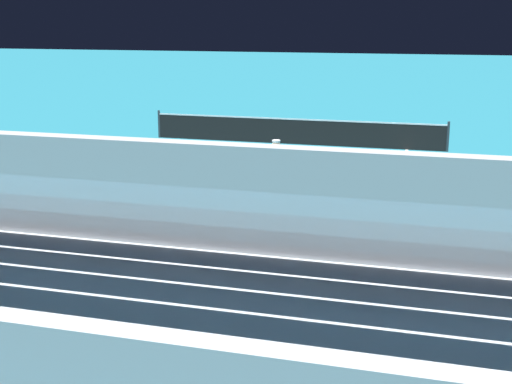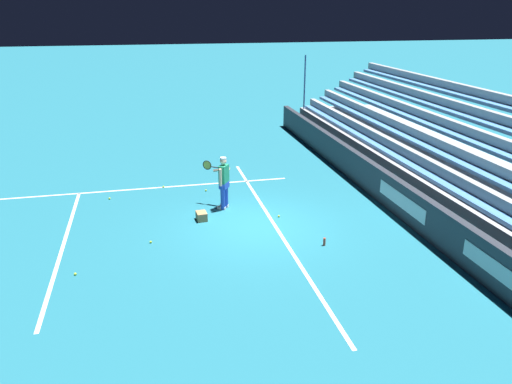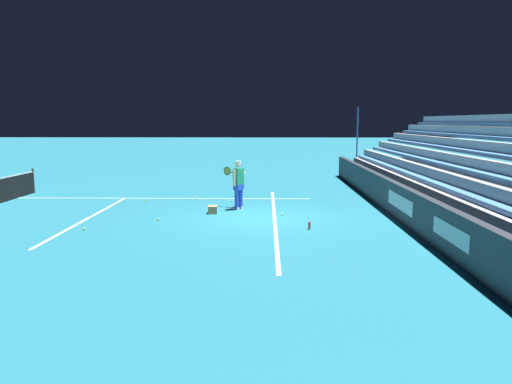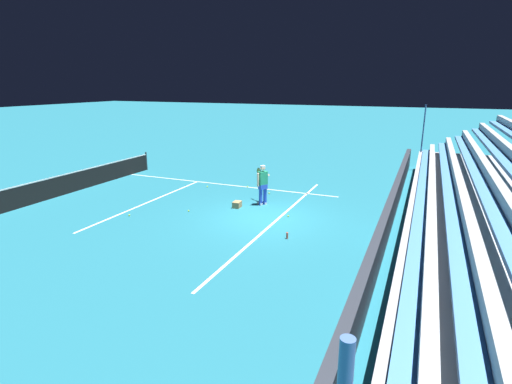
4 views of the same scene
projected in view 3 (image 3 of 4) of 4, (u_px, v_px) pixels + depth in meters
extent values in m
plane|color=#1E6B7F|center=(259.00, 218.00, 16.01)|extent=(160.00, 160.00, 0.00)
cube|color=white|center=(274.00, 218.00, 16.00)|extent=(12.00, 0.10, 0.01)
cube|color=white|center=(162.00, 198.00, 20.17)|extent=(0.10, 12.00, 0.01)
cube|color=white|center=(89.00, 218.00, 16.13)|extent=(8.22, 0.10, 0.01)
cube|color=#2D333D|center=(400.00, 202.00, 15.84)|extent=(25.63, 0.24, 1.10)
cube|color=silver|center=(400.00, 202.00, 15.42)|extent=(2.80, 0.01, 0.44)
cube|color=silver|center=(450.00, 233.00, 11.19)|extent=(2.20, 0.01, 0.40)
cube|color=#9EA3A8|center=(483.00, 202.00, 15.78)|extent=(24.35, 4.00, 1.10)
cube|color=#4C89CC|center=(433.00, 182.00, 15.73)|extent=(23.86, 0.40, 0.12)
cube|color=#9EA3A8|center=(442.00, 178.00, 15.70)|extent=(24.35, 0.24, 0.45)
cube|color=#4C89CC|center=(459.00, 168.00, 15.65)|extent=(23.86, 0.40, 0.12)
cube|color=#9EA3A8|center=(469.00, 164.00, 15.62)|extent=(24.35, 0.24, 0.45)
cube|color=#4C89CC|center=(486.00, 154.00, 15.57)|extent=(23.86, 0.40, 0.12)
cube|color=#9EA3A8|center=(495.00, 149.00, 15.54)|extent=(24.35, 0.24, 0.45)
cylinder|color=#4C70B2|center=(357.00, 143.00, 27.32)|extent=(0.08, 0.08, 3.85)
cylinder|color=blue|center=(237.00, 197.00, 17.50)|extent=(0.15, 0.15, 0.88)
cylinder|color=blue|center=(241.00, 197.00, 17.67)|extent=(0.15, 0.15, 0.88)
cube|color=white|center=(235.00, 208.00, 17.59)|extent=(0.25, 0.29, 0.09)
cube|color=white|center=(239.00, 208.00, 17.76)|extent=(0.25, 0.29, 0.09)
cube|color=blue|center=(239.00, 187.00, 17.53)|extent=(0.40, 0.38, 0.20)
cube|color=#239366|center=(239.00, 177.00, 17.48)|extent=(0.42, 0.38, 0.58)
sphere|color=beige|center=(238.00, 164.00, 17.43)|extent=(0.21, 0.21, 0.21)
cylinder|color=white|center=(238.00, 162.00, 17.41)|extent=(0.20, 0.20, 0.05)
cylinder|color=beige|center=(234.00, 178.00, 17.29)|extent=(0.09, 0.09, 0.56)
cylinder|color=beige|center=(238.00, 174.00, 17.79)|extent=(0.41, 0.53, 0.24)
cylinder|color=black|center=(233.00, 172.00, 17.92)|extent=(0.20, 0.26, 0.03)
torus|color=black|center=(227.00, 171.00, 18.08)|extent=(0.20, 0.27, 0.31)
cylinder|color=#D6D14C|center=(227.00, 171.00, 18.08)|extent=(0.16, 0.22, 0.27)
cube|color=#A87F51|center=(213.00, 210.00, 16.86)|extent=(0.42, 0.33, 0.26)
sphere|color=#CCE533|center=(283.00, 214.00, 16.52)|extent=(0.07, 0.07, 0.07)
sphere|color=#CCE533|center=(158.00, 220.00, 15.65)|extent=(0.07, 0.07, 0.07)
sphere|color=#CCE533|center=(146.00, 201.00, 19.35)|extent=(0.07, 0.07, 0.07)
sphere|color=#CCE533|center=(84.00, 229.00, 14.30)|extent=(0.07, 0.07, 0.07)
sphere|color=#CCE533|center=(197.00, 198.00, 20.10)|extent=(0.07, 0.07, 0.07)
sphere|color=#CCE533|center=(231.00, 201.00, 19.36)|extent=(0.07, 0.07, 0.07)
cylinder|color=#EA4C33|center=(309.00, 226.00, 14.35)|extent=(0.07, 0.07, 0.22)
cylinder|color=#33383D|center=(33.00, 181.00, 21.59)|extent=(0.09, 0.09, 1.07)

